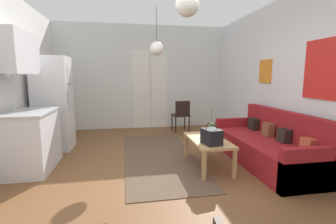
{
  "coord_description": "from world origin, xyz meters",
  "views": [
    {
      "loc": [
        -0.49,
        -3.2,
        1.43
      ],
      "look_at": [
        0.36,
        1.48,
        0.71
      ],
      "focal_mm": 25.49,
      "sensor_mm": 36.0,
      "label": 1
    }
  ],
  "objects": [
    {
      "name": "accent_chair",
      "position": [
        0.93,
        2.7,
        0.46
      ],
      "size": [
        0.45,
        0.43,
        0.81
      ],
      "rotation": [
        0.0,
        0.0,
        3.23
      ],
      "color": "black",
      "rests_on": "ground_plane"
    },
    {
      "name": "bamboo_vase",
      "position": [
        0.86,
        0.35,
        0.57
      ],
      "size": [
        0.07,
        0.07,
        0.46
      ],
      "color": "#47704C",
      "rests_on": "coffee_table"
    },
    {
      "name": "coffee_table",
      "position": [
        0.78,
        0.25,
        0.4
      ],
      "size": [
        0.53,
        1.04,
        0.45
      ],
      "color": "tan",
      "rests_on": "ground_plane"
    },
    {
      "name": "pendant_lamp_far",
      "position": [
        0.16,
        1.64,
        1.97
      ],
      "size": [
        0.27,
        0.27,
        0.95
      ],
      "color": "black"
    },
    {
      "name": "ground_plane",
      "position": [
        0.0,
        0.0,
        -0.05
      ],
      "size": [
        5.13,
        7.34,
        0.1
      ],
      "primitive_type": "cube",
      "color": "brown"
    },
    {
      "name": "kitchen_counter",
      "position": [
        -1.91,
        0.64,
        0.79
      ],
      "size": [
        0.58,
        1.04,
        2.07
      ],
      "color": "silver",
      "rests_on": "ground_plane"
    },
    {
      "name": "pendant_lamp_near",
      "position": [
        0.25,
        -0.4,
        2.24
      ],
      "size": [
        0.27,
        0.27,
        0.68
      ],
      "color": "black"
    },
    {
      "name": "handbag",
      "position": [
        0.72,
        -0.04,
        0.57
      ],
      "size": [
        0.27,
        0.31,
        0.33
      ],
      "color": "black",
      "rests_on": "coffee_table"
    },
    {
      "name": "couch",
      "position": [
        1.83,
        0.24,
        0.27
      ],
      "size": [
        0.85,
        2.14,
        0.86
      ],
      "color": "maroon",
      "rests_on": "ground_plane"
    },
    {
      "name": "area_rug",
      "position": [
        0.1,
        0.86,
        0.01
      ],
      "size": [
        1.22,
        3.05,
        0.01
      ],
      "primitive_type": "cube",
      "color": "brown",
      "rests_on": "ground_plane"
    },
    {
      "name": "wall_back",
      "position": [
        0.01,
        3.42,
        1.38
      ],
      "size": [
        4.73,
        0.13,
        2.79
      ],
      "color": "silver",
      "rests_on": "ground_plane"
    },
    {
      "name": "refrigerator",
      "position": [
        -1.85,
        1.71,
        0.9
      ],
      "size": [
        0.65,
        0.64,
        1.8
      ],
      "color": "white",
      "rests_on": "ground_plane"
    },
    {
      "name": "wall_right",
      "position": [
        2.31,
        -0.0,
        1.39
      ],
      "size": [
        0.12,
        6.94,
        2.79
      ],
      "color": "silver",
      "rests_on": "ground_plane"
    }
  ]
}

